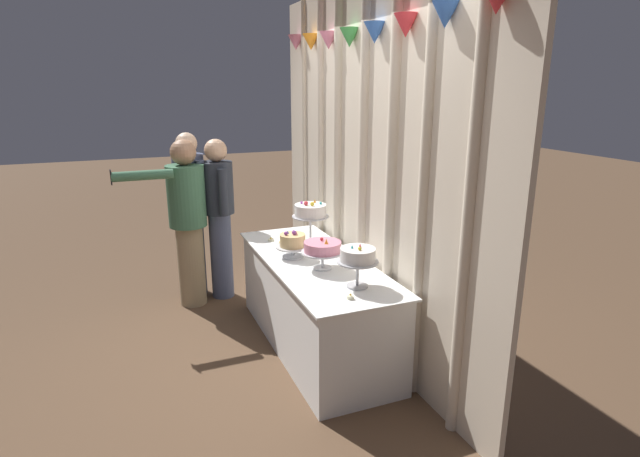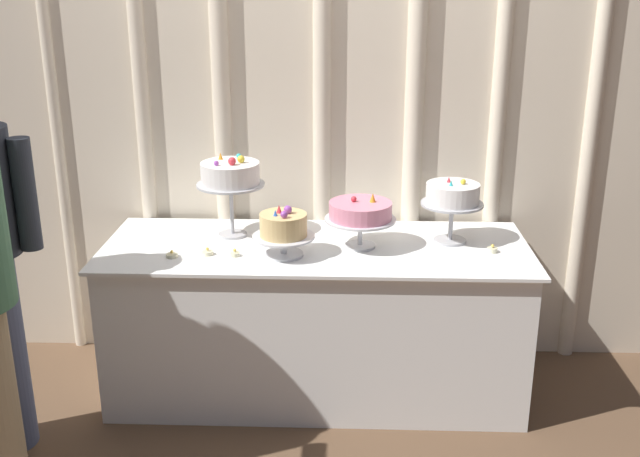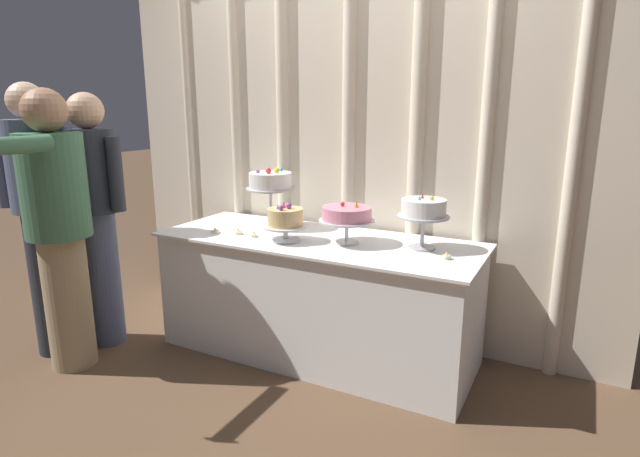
{
  "view_description": "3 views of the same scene",
  "coord_description": "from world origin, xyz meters",
  "px_view_note": "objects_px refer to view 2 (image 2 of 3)",
  "views": [
    {
      "loc": [
        3.49,
        -1.27,
        2.06
      ],
      "look_at": [
        0.08,
        0.11,
        1.01
      ],
      "focal_mm": 28.51,
      "sensor_mm": 36.0,
      "label": 1
    },
    {
      "loc": [
        0.13,
        -3.06,
        1.89
      ],
      "look_at": [
        0.02,
        0.1,
        0.81
      ],
      "focal_mm": 41.9,
      "sensor_mm": 36.0,
      "label": 2
    },
    {
      "loc": [
        1.36,
        -2.46,
        1.5
      ],
      "look_at": [
        -0.01,
        0.16,
        0.78
      ],
      "focal_mm": 28.63,
      "sensor_mm": 36.0,
      "label": 3
    }
  ],
  "objects_px": {
    "tealight_near_left": "(208,253)",
    "tealight_far_left": "(172,255)",
    "cake_display_leftmost": "(230,176)",
    "cake_display_midleft": "(283,228)",
    "cake_display_rightmost": "(452,197)",
    "tealight_near_right": "(235,254)",
    "cake_table": "(316,319)",
    "cake_display_midright": "(360,213)",
    "tealight_far_right": "(492,250)"
  },
  "relations": [
    {
      "from": "tealight_near_left",
      "to": "tealight_far_left",
      "type": "bearing_deg",
      "value": -166.96
    },
    {
      "from": "cake_table",
      "to": "cake_display_rightmost",
      "type": "height_order",
      "value": "cake_display_rightmost"
    },
    {
      "from": "cake_display_midright",
      "to": "tealight_near_right",
      "type": "xyz_separation_m",
      "value": [
        -0.54,
        -0.13,
        -0.15
      ]
    },
    {
      "from": "cake_display_leftmost",
      "to": "tealight_near_right",
      "type": "distance_m",
      "value": 0.39
    },
    {
      "from": "cake_display_midright",
      "to": "tealight_far_right",
      "type": "xyz_separation_m",
      "value": [
        0.58,
        -0.05,
        -0.15
      ]
    },
    {
      "from": "cake_display_leftmost",
      "to": "tealight_near_left",
      "type": "height_order",
      "value": "cake_display_leftmost"
    },
    {
      "from": "cake_display_midleft",
      "to": "cake_display_midright",
      "type": "xyz_separation_m",
      "value": [
        0.33,
        0.12,
        0.04
      ]
    },
    {
      "from": "cake_display_midright",
      "to": "tealight_near_left",
      "type": "bearing_deg",
      "value": -169.57
    },
    {
      "from": "cake_table",
      "to": "tealight_far_right",
      "type": "bearing_deg",
      "value": -4.37
    },
    {
      "from": "tealight_near_left",
      "to": "cake_table",
      "type": "bearing_deg",
      "value": 16.3
    },
    {
      "from": "cake_display_leftmost",
      "to": "tealight_far_left",
      "type": "height_order",
      "value": "cake_display_leftmost"
    },
    {
      "from": "cake_display_rightmost",
      "to": "tealight_near_left",
      "type": "xyz_separation_m",
      "value": [
        -1.08,
        -0.21,
        -0.2
      ]
    },
    {
      "from": "cake_display_midleft",
      "to": "tealight_near_left",
      "type": "relative_size",
      "value": 5.36
    },
    {
      "from": "cake_display_rightmost",
      "to": "tealight_near_left",
      "type": "relative_size",
      "value": 5.96
    },
    {
      "from": "cake_display_leftmost",
      "to": "cake_table",
      "type": "bearing_deg",
      "value": -16.58
    },
    {
      "from": "cake_display_leftmost",
      "to": "cake_display_midleft",
      "type": "xyz_separation_m",
      "value": [
        0.26,
        -0.25,
        -0.16
      ]
    },
    {
      "from": "cake_display_leftmost",
      "to": "cake_display_midright",
      "type": "xyz_separation_m",
      "value": [
        0.59,
        -0.13,
        -0.13
      ]
    },
    {
      "from": "cake_display_midleft",
      "to": "tealight_near_right",
      "type": "relative_size",
      "value": 6.34
    },
    {
      "from": "cake_display_leftmost",
      "to": "tealight_far_left",
      "type": "distance_m",
      "value": 0.46
    },
    {
      "from": "cake_display_rightmost",
      "to": "tealight_far_left",
      "type": "distance_m",
      "value": 1.27
    },
    {
      "from": "cake_display_leftmost",
      "to": "tealight_far_right",
      "type": "distance_m",
      "value": 1.22
    },
    {
      "from": "cake_table",
      "to": "tealight_far_left",
      "type": "height_order",
      "value": "tealight_far_left"
    },
    {
      "from": "cake_display_leftmost",
      "to": "tealight_far_right",
      "type": "height_order",
      "value": "cake_display_leftmost"
    },
    {
      "from": "cake_display_rightmost",
      "to": "tealight_near_right",
      "type": "height_order",
      "value": "cake_display_rightmost"
    },
    {
      "from": "tealight_near_left",
      "to": "cake_display_rightmost",
      "type": "bearing_deg",
      "value": 10.92
    },
    {
      "from": "cake_table",
      "to": "tealight_far_left",
      "type": "relative_size",
      "value": 37.03
    },
    {
      "from": "cake_display_leftmost",
      "to": "cake_display_midright",
      "type": "relative_size",
      "value": 1.22
    },
    {
      "from": "tealight_far_right",
      "to": "tealight_far_left",
      "type": "bearing_deg",
      "value": -175.43
    },
    {
      "from": "tealight_near_left",
      "to": "tealight_far_right",
      "type": "bearing_deg",
      "value": 3.55
    },
    {
      "from": "cake_table",
      "to": "tealight_near_right",
      "type": "xyz_separation_m",
      "value": [
        -0.35,
        -0.15,
        0.38
      ]
    },
    {
      "from": "cake_display_leftmost",
      "to": "tealight_near_left",
      "type": "xyz_separation_m",
      "value": [
        -0.07,
        -0.25,
        -0.28
      ]
    },
    {
      "from": "cake_display_midright",
      "to": "cake_display_rightmost",
      "type": "height_order",
      "value": "cake_display_rightmost"
    },
    {
      "from": "tealight_near_left",
      "to": "tealight_near_right",
      "type": "xyz_separation_m",
      "value": [
        0.12,
        -0.01,
        0.0
      ]
    },
    {
      "from": "cake_table",
      "to": "tealight_near_right",
      "type": "bearing_deg",
      "value": -156.79
    },
    {
      "from": "tealight_near_right",
      "to": "tealight_far_right",
      "type": "height_order",
      "value": "tealight_far_right"
    },
    {
      "from": "cake_display_leftmost",
      "to": "cake_display_midleft",
      "type": "height_order",
      "value": "cake_display_leftmost"
    },
    {
      "from": "cake_display_midleft",
      "to": "cake_display_midright",
      "type": "relative_size",
      "value": 0.85
    },
    {
      "from": "cake_display_leftmost",
      "to": "cake_display_rightmost",
      "type": "relative_size",
      "value": 1.29
    },
    {
      "from": "cake_table",
      "to": "cake_display_rightmost",
      "type": "bearing_deg",
      "value": 6.66
    },
    {
      "from": "cake_display_midright",
      "to": "tealight_near_left",
      "type": "distance_m",
      "value": 0.69
    },
    {
      "from": "cake_table",
      "to": "tealight_far_left",
      "type": "bearing_deg",
      "value": -164.48
    },
    {
      "from": "tealight_near_left",
      "to": "cake_display_midright",
      "type": "bearing_deg",
      "value": 10.43
    },
    {
      "from": "cake_display_midleft",
      "to": "cake_display_rightmost",
      "type": "bearing_deg",
      "value": 15.4
    },
    {
      "from": "cake_display_leftmost",
      "to": "cake_display_rightmost",
      "type": "bearing_deg",
      "value": -2.64
    },
    {
      "from": "cake_display_midright",
      "to": "tealight_far_left",
      "type": "distance_m",
      "value": 0.84
    },
    {
      "from": "cake_table",
      "to": "cake_display_leftmost",
      "type": "distance_m",
      "value": 0.77
    },
    {
      "from": "cake_display_midright",
      "to": "tealight_near_left",
      "type": "xyz_separation_m",
      "value": [
        -0.67,
        -0.12,
        -0.15
      ]
    },
    {
      "from": "cake_table",
      "to": "cake_display_rightmost",
      "type": "xyz_separation_m",
      "value": [
        0.61,
        0.07,
        0.58
      ]
    },
    {
      "from": "cake_display_midleft",
      "to": "tealight_far_left",
      "type": "distance_m",
      "value": 0.5
    },
    {
      "from": "cake_table",
      "to": "tealight_far_right",
      "type": "xyz_separation_m",
      "value": [
        0.78,
        -0.06,
        0.38
      ]
    }
  ]
}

